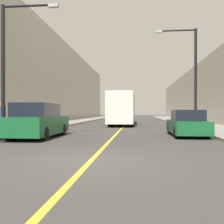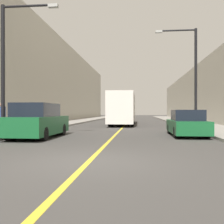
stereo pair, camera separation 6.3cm
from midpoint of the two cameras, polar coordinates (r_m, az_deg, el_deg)
The scene contains 12 objects.
ground_plane at distance 7.57m, azimuth -4.78°, elevation -10.66°, with size 200.00×200.00×0.00m, color #3F3D3A.
sidewalk_left at distance 38.32m, azimuth -7.25°, elevation -1.91°, with size 3.95×72.00×0.15m, color gray.
sidewalk_right at distance 37.80m, azimuth 14.74°, elevation -1.94°, with size 3.95×72.00×0.15m, color gray.
building_row_left at distance 39.63m, azimuth -12.89°, elevation 6.49°, with size 4.00×72.00×11.67m, color #B7B2A3.
building_row_right at distance 38.67m, azimuth 20.58°, elevation 3.75°, with size 4.00×72.00×7.76m, color #B7B2A3.
road_center_line at distance 37.36m, azimuth 3.67°, elevation -2.07°, with size 0.16×72.00×0.01m, color gold.
bus at distance 28.48m, azimuth 2.52°, elevation 0.77°, with size 2.43×11.93×3.26m.
parked_suv_left at distance 14.71m, azimuth -15.76°, elevation -2.05°, with size 2.04×4.98×1.86m.
car_right_near at distance 15.77m, azimuth 16.09°, elevation -2.57°, with size 1.84×4.58×1.51m.
street_lamp_left at distance 14.76m, azimuth -21.45°, elevation 10.63°, with size 3.03×0.24×6.78m.
street_lamp_right at distance 20.34m, azimuth 17.04°, elevation 8.58°, with size 3.03×0.24×7.37m.
pedestrian at distance 18.55m, azimuth -22.76°, elevation -0.87°, with size 0.41×0.26×1.84m.
Camera 2 is at (1.39, -7.31, 1.41)m, focal length 42.00 mm.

